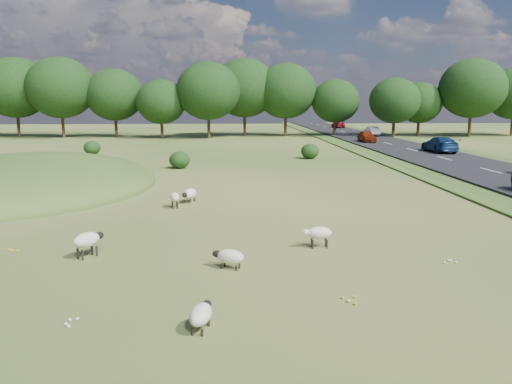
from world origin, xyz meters
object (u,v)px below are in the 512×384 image
car_1 (372,131)px  car_4 (338,124)px  sheep_4 (319,233)px  sheep_2 (229,257)px  sheep_0 (201,314)px  sheep_3 (189,194)px  car_3 (367,136)px  car_2 (440,144)px  sheep_5 (87,240)px  sheep_1 (175,197)px

car_1 → car_4: car_1 is taller
sheep_4 → car_1: (17.96, 55.65, 0.38)m
sheep_2 → car_4: car_4 is taller
sheep_0 → car_1: 65.84m
sheep_0 → sheep_3: bearing=20.0°
car_1 → sheep_0: bearing=70.6°
car_4 → sheep_4: bearing=77.1°
car_1 → sheep_2: bearing=69.9°
car_1 → car_4: 22.53m
sheep_2 → car_3: (17.40, 46.66, 0.55)m
car_1 → car_2: car_2 is taller
car_2 → sheep_4: bearing=60.3°
car_3 → sheep_5: bearing=-116.2°
sheep_3 → car_1: (23.28, 47.09, 0.46)m
sheep_4 → car_2: 36.28m
sheep_2 → car_1: 61.55m
sheep_1 → sheep_5: sheep_5 is taller
sheep_4 → car_3: size_ratio=0.27×
car_4 → car_3: bearing=83.6°
car_2 → car_4: size_ratio=1.13×
sheep_5 → car_1: size_ratio=0.29×
sheep_5 → car_4: size_ratio=0.26×
sheep_1 → car_4: car_4 is taller
sheep_0 → car_1: car_1 is taller
car_1 → car_3: bearing=71.1°
sheep_3 → sheep_5: 9.64m
sheep_2 → sheep_5: 5.05m
sheep_5 → car_4: 83.04m
sheep_1 → car_1: (23.92, 48.34, 0.39)m
sheep_1 → car_3: 42.31m
car_3 → sheep_2: bearing=-110.4°
sheep_2 → car_1: car_1 is taller
sheep_5 → car_4: bearing=18.8°
sheep_5 → car_1: car_1 is taller
sheep_1 → car_4: (23.92, 70.87, 0.39)m
sheep_5 → sheep_1: bearing=22.2°
sheep_0 → car_4: 87.41m
sheep_0 → car_3: (18.07, 50.98, 0.55)m
sheep_0 → car_4: car_4 is taller
car_2 → car_4: car_2 is taller
sheep_1 → car_3: (20.12, 37.22, 0.41)m
sheep_1 → car_4: bearing=-28.4°
sheep_5 → car_2: size_ratio=0.23×
sheep_5 → sheep_0: bearing=-107.1°
car_2 → sheep_3: bearing=44.6°
car_3 → car_4: 33.86m
sheep_4 → car_1: bearing=-108.0°
sheep_3 → car_1: size_ratio=0.32×
sheep_5 → car_2: car_2 is taller
sheep_3 → car_4: bearing=-176.5°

